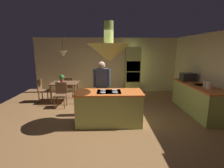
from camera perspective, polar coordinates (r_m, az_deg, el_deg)
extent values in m
plane|color=olive|center=(5.04, -1.03, -12.15)|extent=(8.16, 8.16, 0.00)
cube|color=beige|center=(8.09, -1.31, 6.28)|extent=(6.80, 0.10, 2.55)
cube|color=beige|center=(6.04, 31.46, 2.72)|extent=(0.10, 7.20, 2.55)
cube|color=#A8B259|center=(4.69, -1.03, -8.24)|extent=(1.74, 0.76, 0.88)
cube|color=orange|center=(4.55, -1.05, -2.82)|extent=(1.80, 0.82, 0.04)
cube|color=black|center=(4.55, -1.05, -2.63)|extent=(0.64, 0.52, 0.01)
cylinder|color=#B2B2B7|center=(4.42, -3.11, -2.87)|extent=(0.15, 0.15, 0.02)
cylinder|color=#B2B2B7|center=(4.42, 1.04, -2.85)|extent=(0.15, 0.15, 0.02)
cylinder|color=#B2B2B7|center=(4.67, -3.03, -2.07)|extent=(0.15, 0.15, 0.02)
cylinder|color=#B2B2B7|center=(4.68, 0.90, -2.05)|extent=(0.15, 0.15, 0.02)
cube|color=#A8B259|center=(6.16, 26.42, -4.60)|extent=(0.62, 2.37, 0.88)
cube|color=orange|center=(6.06, 26.81, -0.43)|extent=(0.66, 2.41, 0.04)
cube|color=#B2B2B7|center=(6.15, 28.03, -0.97)|extent=(0.48, 0.36, 0.16)
cube|color=#A8B259|center=(7.80, 6.83, 4.39)|extent=(0.66, 0.62, 2.11)
cube|color=black|center=(7.49, 7.20, 5.95)|extent=(0.60, 0.04, 0.44)
cube|color=black|center=(7.55, 7.11, 2.33)|extent=(0.60, 0.04, 0.44)
cube|color=brown|center=(6.84, -15.61, 0.33)|extent=(1.01, 0.82, 0.04)
cylinder|color=brown|center=(6.72, -19.81, -3.46)|extent=(0.06, 0.06, 0.72)
cylinder|color=brown|center=(6.50, -12.35, -3.54)|extent=(0.06, 0.06, 0.72)
cylinder|color=brown|center=(7.37, -18.16, -2.07)|extent=(0.06, 0.06, 0.72)
cylinder|color=brown|center=(7.16, -11.34, -2.08)|extent=(0.06, 0.06, 0.72)
cylinder|color=tan|center=(5.35, -4.33, -6.02)|extent=(0.14, 0.14, 0.82)
cylinder|color=tan|center=(5.34, -2.40, -6.02)|extent=(0.14, 0.14, 0.82)
cube|color=#3F4C66|center=(5.17, -3.46, 1.71)|extent=(0.36, 0.22, 0.64)
cylinder|color=#3F4C66|center=(5.18, -5.90, 2.04)|extent=(0.09, 0.09, 0.54)
cylinder|color=#3F4C66|center=(5.16, -1.02, 2.07)|extent=(0.09, 0.09, 0.54)
sphere|color=tan|center=(5.12, -3.52, 6.33)|extent=(0.22, 0.22, 0.22)
cone|color=#A8B259|center=(4.41, -1.10, 10.44)|extent=(1.10, 1.10, 0.45)
cylinder|color=#A8B259|center=(4.43, -1.13, 16.93)|extent=(0.24, 0.24, 0.55)
cone|color=beige|center=(6.72, -16.14, 9.73)|extent=(0.32, 0.32, 0.22)
cylinder|color=black|center=(6.72, -16.34, 13.22)|extent=(0.01, 0.01, 0.60)
cube|color=brown|center=(6.24, -17.00, -3.66)|extent=(0.40, 0.40, 0.04)
cube|color=brown|center=(6.36, -16.70, -1.32)|extent=(0.40, 0.04, 0.42)
cylinder|color=brown|center=(6.20, -18.81, -6.06)|extent=(0.04, 0.04, 0.43)
cylinder|color=brown|center=(6.10, -15.74, -6.13)|extent=(0.04, 0.04, 0.43)
cylinder|color=brown|center=(6.51, -17.94, -5.16)|extent=(0.04, 0.04, 0.43)
cylinder|color=brown|center=(6.42, -15.02, -5.21)|extent=(0.04, 0.04, 0.43)
cube|color=brown|center=(7.58, -14.22, -0.85)|extent=(0.40, 0.40, 0.04)
cube|color=brown|center=(7.36, -14.60, 0.52)|extent=(0.40, 0.04, 0.42)
cylinder|color=brown|center=(7.75, -12.64, -2.19)|extent=(0.04, 0.04, 0.43)
cylinder|color=brown|center=(7.82, -15.09, -2.19)|extent=(0.04, 0.04, 0.43)
cylinder|color=brown|center=(7.43, -13.13, -2.82)|extent=(0.04, 0.04, 0.43)
cylinder|color=brown|center=(7.50, -15.68, -2.81)|extent=(0.04, 0.04, 0.43)
cube|color=brown|center=(7.14, -21.75, -2.08)|extent=(0.40, 0.40, 0.04)
cube|color=brown|center=(7.16, -23.23, -0.36)|extent=(0.04, 0.40, 0.42)
cylinder|color=brown|center=(6.98, -20.77, -4.22)|extent=(0.04, 0.04, 0.43)
cylinder|color=brown|center=(7.29, -19.91, -3.49)|extent=(0.04, 0.04, 0.43)
cylinder|color=brown|center=(7.10, -23.37, -4.16)|extent=(0.04, 0.04, 0.43)
cylinder|color=brown|center=(7.41, -22.41, -3.45)|extent=(0.04, 0.04, 0.43)
cylinder|color=#99382D|center=(6.91, -16.43, 1.06)|extent=(0.14, 0.14, 0.12)
sphere|color=#2D722D|center=(6.88, -16.50, 2.20)|extent=(0.20, 0.20, 0.20)
cylinder|color=white|center=(6.68, -17.53, 0.52)|extent=(0.07, 0.07, 0.09)
cylinder|color=silver|center=(5.53, 29.80, -0.42)|extent=(0.14, 0.14, 0.22)
cylinder|color=#E0B78C|center=(5.69, 28.87, -0.12)|extent=(0.12, 0.12, 0.20)
cube|color=#232326|center=(6.66, 24.08, 2.19)|extent=(0.46, 0.36, 0.28)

